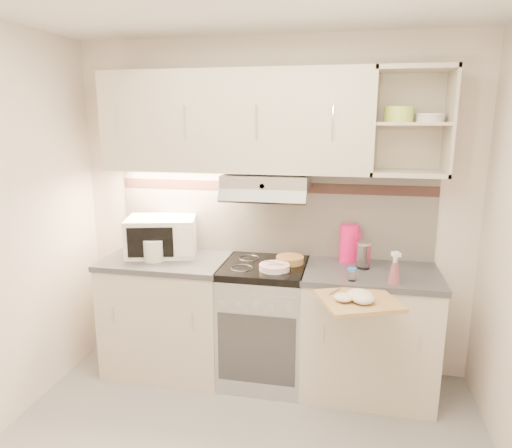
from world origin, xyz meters
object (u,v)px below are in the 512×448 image
microwave (162,236)px  spray_bottle (395,270)px  glass_jar (363,255)px  plate_stack (274,267)px  watering_can (155,249)px  electric_range (264,322)px  cutting_board (358,301)px  pink_pitcher (349,243)px

microwave → spray_bottle: 1.73m
glass_jar → plate_stack: bearing=-165.1°
microwave → watering_can: microwave is taller
electric_range → spray_bottle: spray_bottle is taller
cutting_board → electric_range: bearing=121.7°
watering_can → glass_jar: bearing=-19.9°
glass_jar → spray_bottle: 0.32m
electric_range → microwave: microwave is taller
cutting_board → pink_pitcher: bearing=73.5°
microwave → spray_bottle: (1.70, -0.30, -0.06)m
cutting_board → glass_jar: bearing=64.3°
electric_range → cutting_board: (0.66, -0.48, 0.42)m
watering_can → plate_stack: watering_can is taller
watering_can → spray_bottle: watering_can is taller
watering_can → spray_bottle: 1.69m
glass_jar → watering_can: bearing=-175.3°
microwave → glass_jar: microwave is taller
electric_range → pink_pitcher: pink_pitcher is taller
microwave → pink_pitcher: bearing=-10.5°
pink_pitcher → glass_jar: size_ratio=1.44×
microwave → cutting_board: (1.48, -0.58, -0.17)m
microwave → glass_jar: bearing=-16.5°
glass_jar → spray_bottle: (0.19, -0.25, -0.01)m
pink_pitcher → glass_jar: pink_pitcher is taller
plate_stack → cutting_board: size_ratio=0.49×
microwave → cutting_board: size_ratio=1.36×
watering_can → pink_pitcher: size_ratio=1.01×
microwave → spray_bottle: microwave is taller
electric_range → spray_bottle: bearing=-13.2°
electric_range → watering_can: watering_can is taller
spray_bottle → pink_pitcher: bearing=102.2°
glass_jar → spray_bottle: bearing=-53.7°
watering_can → glass_jar: (1.50, 0.12, 0.01)m
glass_jar → electric_range: bearing=-176.0°
watering_can → cutting_board: watering_can is taller
electric_range → glass_jar: bearing=4.0°
watering_can → plate_stack: bearing=-27.0°
plate_stack → glass_jar: glass_jar is taller
pink_pitcher → cutting_board: pink_pitcher is taller
electric_range → glass_jar: glass_jar is taller
watering_can → plate_stack: 0.90m
electric_range → watering_can: (-0.80, -0.08, 0.54)m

